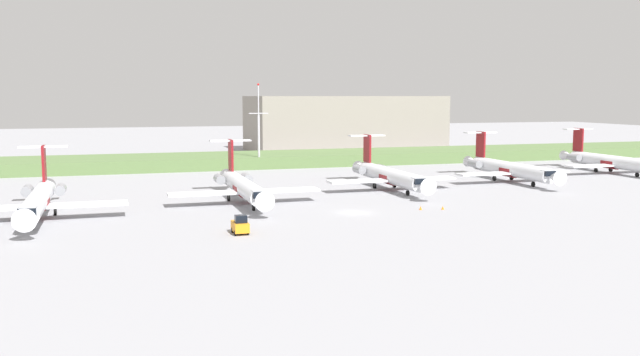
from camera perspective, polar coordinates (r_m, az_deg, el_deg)
ground_plane at (r=123.06m, az=-1.89°, el=-0.65°), size 500.00×500.00×0.00m
grass_berm at (r=159.92m, az=-5.51°, el=1.55°), size 320.00×20.00×2.69m
regional_jet_second at (r=97.33m, az=-22.60°, el=-1.68°), size 22.81×31.00×9.00m
regional_jet_third at (r=104.13m, az=-6.51°, el=-0.66°), size 22.81×31.00×9.00m
regional_jet_fourth at (r=118.58m, az=5.79°, el=0.26°), size 22.81×31.00×9.00m
regional_jet_fifth at (r=133.75m, az=15.56°, el=0.80°), size 22.81×31.00×9.00m
regional_jet_sixth at (r=155.92m, az=23.17°, el=1.33°), size 22.81×31.00×9.00m
antenna_mast at (r=151.09m, az=-5.17°, el=3.75°), size 4.40×0.50×18.96m
distant_hangar at (r=203.19m, az=1.99°, el=4.61°), size 55.59×28.40×16.19m
baggage_tug at (r=80.68m, az=-6.72°, el=-3.97°), size 1.72×3.20×2.30m
safety_cone_front_marker at (r=97.94m, az=8.45°, el=-2.51°), size 0.44×0.44×0.55m
safety_cone_mid_marker at (r=98.72m, az=10.28°, el=-2.47°), size 0.44×0.44×0.55m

